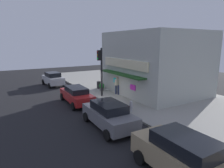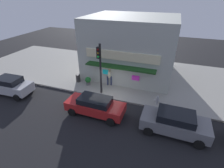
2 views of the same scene
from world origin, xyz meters
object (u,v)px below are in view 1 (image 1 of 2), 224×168
potted_plant_by_window (142,94)px  parked_car_red (76,95)px  fire_hydrant (131,106)px  parked_car_grey (109,115)px  parked_car_silver (53,79)px  traffic_light (100,66)px  pedestrian (117,85)px  trash_can (99,85)px  potted_plant_by_doorway (102,87)px  parked_car_tan (185,157)px

potted_plant_by_window → parked_car_red: parked_car_red is taller
fire_hydrant → parked_car_grey: (1.39, -2.69, 0.29)m
parked_car_red → parked_car_silver: 8.64m
parked_car_red → parked_car_silver: size_ratio=1.14×
traffic_light → parked_car_red: traffic_light is taller
pedestrian → parked_car_grey: pedestrian is taller
fire_hydrant → parked_car_grey: bearing=-62.6°
trash_can → parked_car_grey: size_ratio=0.18×
potted_plant_by_doorway → parked_car_tan: parked_car_tan is taller
potted_plant_by_window → parked_car_tan: 10.10m
fire_hydrant → parked_car_silver: (-13.06, -2.58, 0.30)m
traffic_light → fire_hydrant: traffic_light is taller
parked_car_red → trash_can: bearing=133.3°
pedestrian → potted_plant_by_window: bearing=10.9°
potted_plant_by_doorway → parked_car_tan: size_ratio=0.19×
fire_hydrant → parked_car_silver: parked_car_silver is taller
traffic_light → parked_car_red: bearing=-75.8°
trash_can → potted_plant_by_doorway: bearing=-12.2°
traffic_light → parked_car_red: (0.69, -2.73, -2.34)m
pedestrian → potted_plant_by_doorway: (-2.04, -0.69, -0.53)m
trash_can → potted_plant_by_doorway: size_ratio=0.94×
traffic_light → trash_can: size_ratio=5.79×
parked_car_tan → parked_car_red: bearing=-179.2°
parked_car_tan → parked_car_silver: size_ratio=1.14×
potted_plant_by_doorway → potted_plant_by_window: size_ratio=0.78×
parked_car_grey → traffic_light: bearing=157.2°
parked_car_tan → parked_car_grey: 5.71m
trash_can → potted_plant_by_window: potted_plant_by_window is taller
parked_car_tan → parked_car_silver: parked_car_tan is taller
traffic_light → potted_plant_by_doorway: (-1.83, 1.05, -2.51)m
potted_plant_by_window → parked_car_silver: 12.39m
parked_car_grey → potted_plant_by_window: bearing=121.5°
trash_can → potted_plant_by_doorway: potted_plant_by_doorway is taller
potted_plant_by_doorway → parked_car_silver: (-6.12, -3.68, 0.24)m
traffic_light → parked_car_tan: (12.21, -2.57, -2.22)m
parked_car_tan → parked_car_grey: size_ratio=1.04×
traffic_light → trash_can: bearing=157.0°
trash_can → pedestrian: bearing=7.0°
potted_plant_by_window → parked_car_tan: parked_car_tan is taller
fire_hydrant → potted_plant_by_window: bearing=125.7°
parked_car_red → parked_car_grey: size_ratio=1.04×
traffic_light → parked_car_tan: bearing=-11.9°
fire_hydrant → trash_can: size_ratio=1.06×
parked_car_tan → parked_car_red: size_ratio=1.00×
potted_plant_by_window → parked_car_grey: bearing=-58.5°
fire_hydrant → potted_plant_by_window: potted_plant_by_window is taller
trash_can → potted_plant_by_window: 6.60m
parked_car_silver → parked_car_grey: parked_car_silver is taller
parked_car_grey → parked_car_tan: bearing=1.7°
pedestrian → potted_plant_by_window: pedestrian is taller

